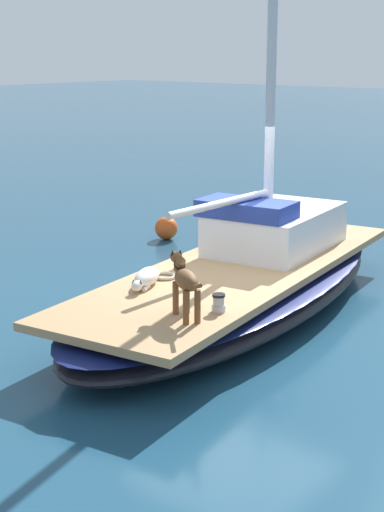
{
  "coord_description": "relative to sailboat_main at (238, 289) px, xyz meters",
  "views": [
    {
      "loc": [
        6.12,
        -8.45,
        3.56
      ],
      "look_at": [
        0.0,
        -1.0,
        1.01
      ],
      "focal_mm": 55.12,
      "sensor_mm": 36.0,
      "label": 1
    }
  ],
  "objects": [
    {
      "name": "dog_white",
      "position": [
        -0.35,
        -1.49,
        0.43
      ],
      "size": [
        0.49,
        0.91,
        0.22
      ],
      "color": "silver",
      "rests_on": "sailboat_main"
    },
    {
      "name": "sailboat_main",
      "position": [
        0.0,
        0.0,
        0.0
      ],
      "size": [
        3.51,
        7.52,
        0.66
      ],
      "color": "black",
      "rests_on": "ground"
    },
    {
      "name": "coiled_rope",
      "position": [
        -0.42,
        -1.06,
        0.35
      ],
      "size": [
        0.32,
        0.32,
        0.04
      ],
      "primitive_type": "torus",
      "color": "beige",
      "rests_on": "sailboat_main"
    },
    {
      "name": "ground_plane",
      "position": [
        0.0,
        0.0,
        -0.34
      ],
      "size": [
        120.0,
        120.0,
        0.0
      ],
      "primitive_type": "plane",
      "color": "navy"
    },
    {
      "name": "mooring_buoy",
      "position": [
        -3.62,
        2.62,
        -0.12
      ],
      "size": [
        0.44,
        0.44,
        0.44
      ],
      "primitive_type": "sphere",
      "color": "#E55119",
      "rests_on": "ground"
    },
    {
      "name": "cabin_house",
      "position": [
        -0.17,
        1.1,
        0.67
      ],
      "size": [
        1.7,
        2.4,
        0.84
      ],
      "color": "silver",
      "rests_on": "sailboat_main"
    },
    {
      "name": "deck_winch",
      "position": [
        0.97,
        -1.7,
        0.42
      ],
      "size": [
        0.16,
        0.16,
        0.21
      ],
      "color": "#B7B7BC",
      "rests_on": "sailboat_main"
    },
    {
      "name": "dog_brown",
      "position": [
        0.8,
        -2.09,
        0.75
      ],
      "size": [
        0.84,
        0.56,
        0.7
      ],
      "color": "brown",
      "rests_on": "sailboat_main"
    },
    {
      "name": "mast_main",
      "position": [
        -0.13,
        0.75,
        3.74
      ],
      "size": [
        0.14,
        2.27,
        7.58
      ],
      "color": "silver",
      "rests_on": "sailboat_main"
    }
  ]
}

